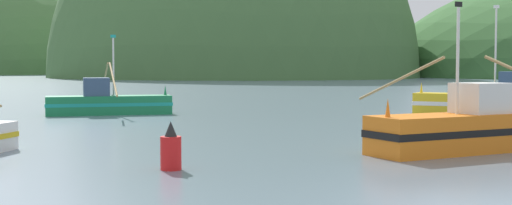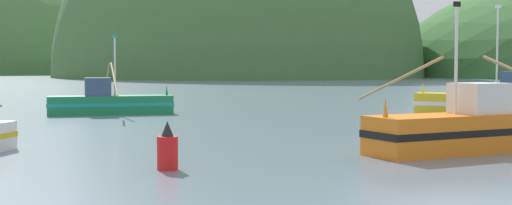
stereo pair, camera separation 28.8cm
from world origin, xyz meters
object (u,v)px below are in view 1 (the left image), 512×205
Objects in this scene: fishing_boat_yellow at (491,102)px; channel_buoy at (171,150)px; fishing_boat_green at (108,102)px; fishing_boat_orange at (465,128)px.

channel_buoy is at bearing 78.04° from fishing_boat_yellow.
channel_buoy is at bearing -88.96° from fishing_boat_green.
fishing_boat_yellow is at bearing -138.90° from fishing_boat_orange.
fishing_boat_orange is 7.38× the size of channel_buoy.
fishing_boat_orange reaches higher than fishing_boat_green.
channel_buoy is (-16.89, -23.73, -0.28)m from fishing_boat_yellow.
fishing_boat_orange is at bearing 95.02° from fishing_boat_yellow.
channel_buoy is (-10.71, -5.23, -0.27)m from fishing_boat_orange.
fishing_boat_yellow is at bearing -20.12° from fishing_boat_green.
fishing_boat_orange reaches higher than channel_buoy.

